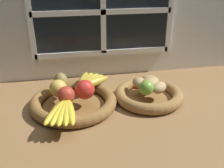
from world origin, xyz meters
TOP-DOWN VIEW (x-y plane):
  - ground_plane at (0.00, 0.00)cm, footprint 140.00×90.00cm
  - back_wall at (0.00, 29.77)cm, footprint 140.00×4.60cm
  - fruit_bowl_left at (-16.64, -0.59)cm, footprint 33.53×33.53cm
  - fruit_bowl_right at (13.81, -0.59)cm, footprint 27.88×27.88cm
  - apple_red_front at (-19.25, -4.90)cm, footprint 6.42×6.42cm
  - apple_golden_left at (-22.02, 0.91)cm, footprint 6.71×6.71cm
  - apple_red_right at (-12.24, -2.86)cm, footprint 7.44×7.44cm
  - pear_brown at (-20.88, 5.31)cm, footprint 7.40×7.68cm
  - banana_bunch_front at (-20.54, -13.16)cm, footprint 11.55×18.91cm
  - banana_bunch_back at (-9.48, 8.77)cm, footprint 15.26×16.57cm
  - potato_small at (16.86, -3.64)cm, footprint 8.95×8.66cm
  - potato_oblong at (10.39, 2.07)cm, footprint 5.68×6.89cm
  - potato_large at (13.81, -0.59)cm, footprint 7.50×6.53cm
  - potato_back at (15.71, 3.59)cm, footprint 9.33×9.47cm
  - lime_near at (11.35, -4.28)cm, footprint 5.79×5.79cm
  - chili_pepper at (13.64, -1.90)cm, footprint 12.44×8.24cm

SIDE VIEW (x-z plane):
  - ground_plane at x=0.00cm, z-range -3.00..0.00cm
  - fruit_bowl_left at x=-16.64cm, z-range -0.18..4.29cm
  - fruit_bowl_right at x=13.81cm, z-range -0.17..4.30cm
  - chili_pepper at x=13.64cm, z-range 4.47..6.07cm
  - banana_bunch_front at x=-20.54cm, z-range 4.47..7.49cm
  - banana_bunch_back at x=-9.48cm, z-range 4.47..7.83cm
  - potato_back at x=15.71cm, z-range 4.47..8.68cm
  - potato_small at x=16.86cm, z-range 4.47..8.86cm
  - potato_oblong at x=10.39cm, z-range 4.47..8.89cm
  - potato_large at x=13.81cm, z-range 4.47..9.34cm
  - lime_near at x=11.35cm, z-range 4.47..10.26cm
  - apple_red_front at x=-19.25cm, z-range 4.47..10.89cm
  - apple_golden_left at x=-22.02cm, z-range 4.47..11.18cm
  - apple_red_right at x=-12.24cm, z-range 4.47..11.91cm
  - pear_brown at x=-20.88cm, z-range 4.47..12.25cm
  - back_wall at x=0.00cm, z-range 0.38..55.38cm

